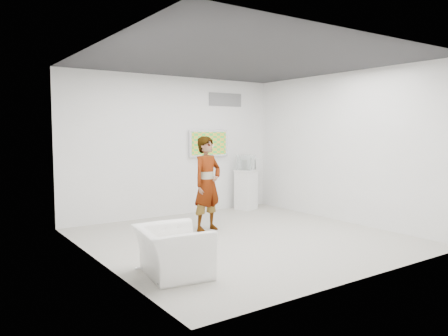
# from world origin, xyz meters

# --- Properties ---
(room) EXTENTS (5.01, 5.01, 3.00)m
(room) POSITION_xyz_m (0.00, 0.00, 1.50)
(room) COLOR #B5B3A6
(room) RESTS_ON ground
(tv) EXTENTS (1.00, 0.08, 0.60)m
(tv) POSITION_xyz_m (0.85, 2.45, 1.55)
(tv) COLOR silver
(tv) RESTS_ON room
(logo_decal) EXTENTS (0.90, 0.02, 0.30)m
(logo_decal) POSITION_xyz_m (1.35, 2.49, 2.55)
(logo_decal) COLOR slate
(logo_decal) RESTS_ON room
(person) EXTENTS (0.71, 0.55, 1.73)m
(person) POSITION_xyz_m (-0.20, 0.83, 0.87)
(person) COLOR white
(person) RESTS_ON room
(armchair) EXTENTS (0.97, 1.07, 0.62)m
(armchair) POSITION_xyz_m (-1.91, -1.02, 0.31)
(armchair) COLOR white
(armchair) RESTS_ON room
(pedestal) EXTENTS (0.57, 0.57, 0.93)m
(pedestal) POSITION_xyz_m (1.72, 2.16, 0.46)
(pedestal) COLOR white
(pedestal) RESTS_ON room
(floor_uplight) EXTENTS (0.19, 0.19, 0.26)m
(floor_uplight) POSITION_xyz_m (0.89, 2.35, 0.13)
(floor_uplight) COLOR white
(floor_uplight) RESTS_ON room
(vitrine) EXTENTS (0.47, 0.47, 0.35)m
(vitrine) POSITION_xyz_m (1.72, 2.16, 1.10)
(vitrine) COLOR white
(vitrine) RESTS_ON pedestal
(console) EXTENTS (0.06, 0.18, 0.24)m
(console) POSITION_xyz_m (1.72, 2.16, 1.05)
(console) COLOR white
(console) RESTS_ON pedestal
(wii_remote) EXTENTS (0.05, 0.14, 0.04)m
(wii_remote) POSITION_xyz_m (0.01, 1.04, 1.56)
(wii_remote) COLOR white
(wii_remote) RESTS_ON person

